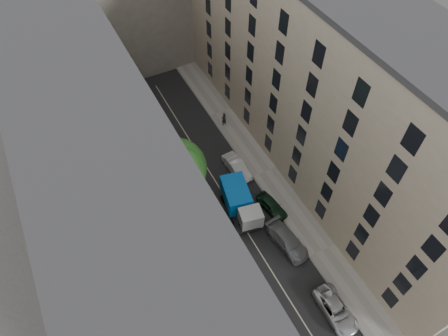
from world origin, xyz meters
TOP-DOWN VIEW (x-y plane):
  - ground at (0.00, 0.00)m, footprint 120.00×120.00m
  - road_surface at (0.00, 0.00)m, footprint 8.00×44.00m
  - sidewalk_left at (-5.50, 0.00)m, footprint 3.00×44.00m
  - sidewalk_right at (5.50, 0.00)m, footprint 3.00×44.00m
  - building_left at (-11.00, 0.00)m, footprint 8.00×44.00m
  - building_right at (11.00, 0.00)m, footprint 8.00×44.00m
  - tarp_truck at (0.60, -3.10)m, footprint 3.49×6.39m
  - car_left_1 at (-3.60, -13.14)m, footprint 2.18×4.72m
  - car_left_2 at (-2.80, -5.80)m, footprint 3.06×5.31m
  - car_left_3 at (-3.60, -2.20)m, footprint 2.37×4.86m
  - car_left_4 at (-3.60, 5.40)m, footprint 1.69×4.07m
  - car_left_5 at (-3.16, 9.73)m, footprint 2.02×4.38m
  - car_right_0 at (2.90, -16.44)m, footprint 2.34×4.83m
  - car_right_1 at (2.80, -8.80)m, footprint 2.67×5.28m
  - car_right_2 at (3.60, -4.60)m, footprint 2.15×4.06m
  - car_right_3 at (2.80, 1.60)m, footprint 1.83×4.48m
  - tree_near at (-5.63, -11.81)m, footprint 5.43×5.17m
  - tree_mid at (-4.50, -0.00)m, footprint 5.93×5.75m
  - tree_far at (-5.82, 17.28)m, footprint 5.85×5.65m
  - lamp_post at (-5.63, -8.21)m, footprint 0.36×0.36m
  - pedestrian at (4.85, 8.79)m, footprint 0.78×0.60m

SIDE VIEW (x-z plane):
  - ground at x=0.00m, z-range 0.00..0.00m
  - road_surface at x=0.00m, z-range 0.00..0.02m
  - sidewalk_left at x=-5.50m, z-range 0.00..0.15m
  - sidewalk_right at x=5.50m, z-range 0.00..0.15m
  - car_right_2 at x=3.60m, z-range 0.00..1.32m
  - car_right_0 at x=2.90m, z-range 0.00..1.32m
  - car_left_3 at x=-3.60m, z-range 0.00..1.36m
  - car_left_4 at x=-3.60m, z-range 0.00..1.38m
  - car_left_5 at x=-3.16m, z-range 0.00..1.39m
  - car_left_2 at x=-2.80m, z-range 0.00..1.39m
  - car_right_3 at x=2.80m, z-range 0.00..1.44m
  - car_right_1 at x=2.80m, z-range 0.00..1.47m
  - car_left_1 at x=-3.60m, z-range 0.00..1.50m
  - pedestrian at x=4.85m, z-range 0.15..2.04m
  - tarp_truck at x=0.60m, z-range 0.14..2.91m
  - lamp_post at x=-5.63m, z-range 0.92..8.06m
  - tree_near at x=-5.63m, z-range 1.03..8.20m
  - tree_far at x=-5.82m, z-range 1.55..10.56m
  - tree_mid at x=-4.50m, z-range 1.61..10.87m
  - building_left at x=-11.00m, z-range 0.00..20.00m
  - building_right at x=11.00m, z-range 0.00..20.00m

